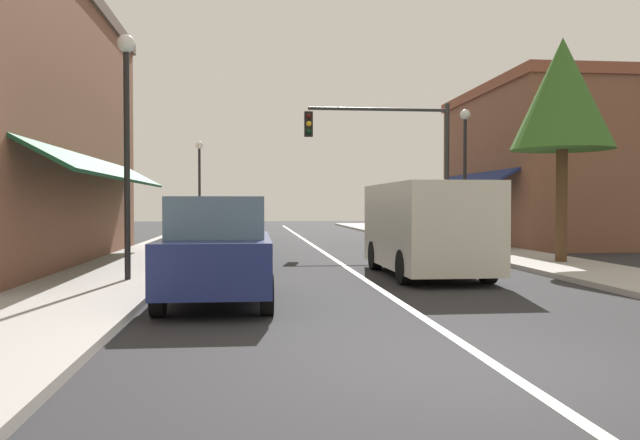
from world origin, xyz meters
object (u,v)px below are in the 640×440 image
parked_car_far_left (235,223)px  street_lamp_left_near (127,118)px  traffic_signal_mast_arm (396,148)px  street_lamp_right_mid (465,156)px  street_lamp_left_far (199,173)px  parked_car_nearest_left (218,250)px  parked_car_second_left (220,234)px  parked_car_distant_left (235,220)px  tree_right_near (562,95)px  parked_car_third_left (228,228)px  van_in_lane (426,226)px

parked_car_far_left → street_lamp_left_near: (-1.86, -13.03, 2.51)m
parked_car_far_left → traffic_signal_mast_arm: (5.98, -2.79, 2.84)m
street_lamp_right_mid → street_lamp_left_far: 13.07m
street_lamp_right_mid → parked_car_nearest_left: bearing=-125.0°
parked_car_second_left → street_lamp_left_far: street_lamp_left_far is taller
street_lamp_left_near → parked_car_distant_left: bearing=84.5°
parked_car_second_left → parked_car_distant_left: bearing=89.0°
parked_car_far_left → street_lamp_left_far: 5.21m
parked_car_second_left → street_lamp_left_near: (-1.72, -3.32, 2.51)m
parked_car_nearest_left → tree_right_near: 11.10m
parked_car_nearest_left → parked_car_third_left: 10.44m
parked_car_distant_left → street_lamp_left_far: (-1.61, -0.83, 2.22)m
parked_car_second_left → street_lamp_left_near: street_lamp_left_near is taller
parked_car_second_left → tree_right_near: tree_right_near is taller
parked_car_far_left → street_lamp_left_near: size_ratio=0.81×
parked_car_second_left → tree_right_near: bearing=-2.4°
van_in_lane → tree_right_near: size_ratio=0.86×
traffic_signal_mast_arm → street_lamp_right_mid: traffic_signal_mast_arm is taller
van_in_lane → street_lamp_left_near: size_ratio=1.02×
parked_car_second_left → street_lamp_left_near: bearing=-118.2°
parked_car_second_left → parked_car_third_left: (0.04, 4.48, 0.00)m
traffic_signal_mast_arm → parked_car_second_left: bearing=-131.5°
street_lamp_left_near → tree_right_near: tree_right_near is taller
street_lamp_left_far → tree_right_near: bearing=-53.6°
parked_car_second_left → street_lamp_right_mid: 10.23m
parked_car_distant_left → traffic_signal_mast_arm: 10.45m
parked_car_distant_left → street_lamp_left_near: street_lamp_left_near is taller
parked_car_distant_left → street_lamp_left_near: size_ratio=0.82×
parked_car_distant_left → tree_right_near: size_ratio=0.68×
parked_car_nearest_left → traffic_signal_mast_arm: bearing=65.7°
street_lamp_right_mid → tree_right_near: bearing=-82.6°
tree_right_near → street_lamp_left_far: bearing=126.4°
parked_car_nearest_left → tree_right_near: tree_right_near is taller
parked_car_nearest_left → parked_car_third_left: same height
parked_car_far_left → tree_right_near: tree_right_near is taller
parked_car_far_left → parked_car_distant_left: (-0.11, 5.22, 0.00)m
parked_car_nearest_left → street_lamp_left_near: street_lamp_left_near is taller
parked_car_nearest_left → tree_right_near: size_ratio=0.68×
street_lamp_left_near → tree_right_near: size_ratio=0.84×
traffic_signal_mast_arm → street_lamp_right_mid: (2.14, -1.41, -0.39)m
parked_car_nearest_left → street_lamp_left_far: (-1.80, 20.05, 2.22)m
street_lamp_right_mid → street_lamp_left_far: street_lamp_right_mid is taller
parked_car_nearest_left → van_in_lane: size_ratio=0.79×
parked_car_nearest_left → parked_car_far_left: same height
tree_right_near → parked_car_distant_left: bearing=120.6°
parked_car_second_left → street_lamp_right_mid: size_ratio=0.83×
parked_car_third_left → traffic_signal_mast_arm: 7.14m
van_in_lane → street_lamp_left_near: 6.95m
parked_car_second_left → parked_car_distant_left: size_ratio=1.00×
street_lamp_right_mid → parked_car_far_left: bearing=152.6°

